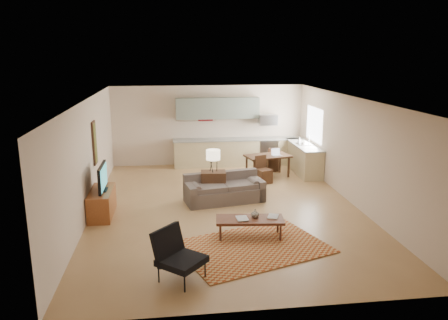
{
  "coord_description": "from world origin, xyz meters",
  "views": [
    {
      "loc": [
        -1.34,
        -10.21,
        3.76
      ],
      "look_at": [
        0.0,
        0.3,
        1.15
      ],
      "focal_mm": 35.0,
      "sensor_mm": 36.0,
      "label": 1
    }
  ],
  "objects": [
    {
      "name": "window_right",
      "position": [
        3.23,
        3.0,
        1.55
      ],
      "size": [
        0.02,
        1.4,
        1.05
      ],
      "primitive_type": "cube",
      "color": "white",
      "rests_on": "room"
    },
    {
      "name": "kitchen_range",
      "position": [
        2.0,
        4.18,
        0.45
      ],
      "size": [
        0.62,
        0.62,
        0.9
      ],
      "primitive_type": "cube",
      "color": "#A5A8AD",
      "rests_on": "ground"
    },
    {
      "name": "upper_cabinets",
      "position": [
        0.3,
        4.33,
        1.95
      ],
      "size": [
        2.8,
        0.34,
        0.7
      ],
      "primitive_type": "cube",
      "color": "gray",
      "rests_on": "room"
    },
    {
      "name": "soap_bottle",
      "position": [
        2.83,
        3.19,
        1.02
      ],
      "size": [
        0.12,
        0.12,
        0.19
      ],
      "primitive_type": "imported",
      "rotation": [
        0.0,
        0.0,
        0.22
      ],
      "color": "beige",
      "rests_on": "kitchen_counter_right"
    },
    {
      "name": "book_a",
      "position": [
        -0.02,
        -1.89,
        0.43
      ],
      "size": [
        0.26,
        0.33,
        0.03
      ],
      "primitive_type": "imported",
      "rotation": [
        0.0,
        0.0,
        0.04
      ],
      "color": "maroon",
      "rests_on": "coffee_table"
    },
    {
      "name": "dining_table",
      "position": [
        1.66,
        2.62,
        0.34
      ],
      "size": [
        1.49,
        1.06,
        0.68
      ],
      "primitive_type": null,
      "rotation": [
        0.0,
        0.0,
        0.23
      ],
      "color": "#352013",
      "rests_on": "floor"
    },
    {
      "name": "wall_art_left",
      "position": [
        -3.21,
        0.9,
        1.55
      ],
      "size": [
        0.06,
        0.42,
        1.1
      ],
      "primitive_type": null,
      "color": "olive",
      "rests_on": "room"
    },
    {
      "name": "kitchen_counter_back",
      "position": [
        0.9,
        4.18,
        0.46
      ],
      "size": [
        4.26,
        0.64,
        0.92
      ],
      "primitive_type": null,
      "color": "tan",
      "rests_on": "ground"
    },
    {
      "name": "kitchen_microwave",
      "position": [
        2.0,
        4.2,
        1.55
      ],
      "size": [
        0.62,
        0.4,
        0.35
      ],
      "primitive_type": "cube",
      "color": "#A5A8AD",
      "rests_on": "room"
    },
    {
      "name": "dining_chair_near",
      "position": [
        1.4,
        1.96,
        0.41
      ],
      "size": [
        0.52,
        0.53,
        0.81
      ],
      "primitive_type": null,
      "rotation": [
        0.0,
        0.0,
        0.4
      ],
      "color": "#352013",
      "rests_on": "floor"
    },
    {
      "name": "table_lamp",
      "position": [
        -0.23,
        0.69,
        1.05
      ],
      "size": [
        0.36,
        0.36,
        0.6
      ],
      "primitive_type": null,
      "rotation": [
        0.0,
        0.0,
        -0.0
      ],
      "color": "beige",
      "rests_on": "console_table"
    },
    {
      "name": "vase",
      "position": [
        0.38,
        -1.82,
        0.51
      ],
      "size": [
        0.22,
        0.22,
        0.18
      ],
      "primitive_type": "imported",
      "rotation": [
        0.0,
        0.0,
        0.14
      ],
      "color": "black",
      "rests_on": "coffee_table"
    },
    {
      "name": "book_b",
      "position": [
        0.67,
        -1.79,
        0.43
      ],
      "size": [
        0.42,
        0.44,
        0.02
      ],
      "primitive_type": "imported",
      "rotation": [
        0.0,
        0.0,
        -0.39
      ],
      "color": "navy",
      "rests_on": "coffee_table"
    },
    {
      "name": "room",
      "position": [
        0.0,
        0.0,
        1.35
      ],
      "size": [
        9.0,
        9.0,
        9.0
      ],
      "color": "#9D7447",
      "rests_on": "ground"
    },
    {
      "name": "rug",
      "position": [
        0.24,
        -2.35,
        0.01
      ],
      "size": [
        3.28,
        2.75,
        0.02
      ],
      "primitive_type": "cube",
      "rotation": [
        0.0,
        0.0,
        0.34
      ],
      "color": "#943413",
      "rests_on": "floor"
    },
    {
      "name": "tv_credenza",
      "position": [
        -2.97,
        -0.15,
        0.31
      ],
      "size": [
        0.51,
        1.34,
        0.62
      ],
      "primitive_type": null,
      "color": "brown",
      "rests_on": "floor"
    },
    {
      "name": "armchair",
      "position": [
        -1.2,
        -3.46,
        0.45
      ],
      "size": [
        1.1,
        1.1,
        0.89
      ],
      "primitive_type": null,
      "rotation": [
        0.0,
        0.0,
        0.85
      ],
      "color": "black",
      "rests_on": "floor"
    },
    {
      "name": "kitchen_counter_right",
      "position": [
        2.93,
        3.0,
        0.46
      ],
      "size": [
        0.64,
        2.26,
        0.92
      ],
      "primitive_type": null,
      "color": "tan",
      "rests_on": "ground"
    },
    {
      "name": "sofa",
      "position": [
        0.03,
        0.45,
        0.36
      ],
      "size": [
        2.23,
        1.28,
        0.73
      ],
      "primitive_type": null,
      "rotation": [
        0.0,
        0.0,
        0.19
      ],
      "color": "brown",
      "rests_on": "floor"
    },
    {
      "name": "triptych",
      "position": [
        -0.1,
        4.47,
        1.75
      ],
      "size": [
        1.7,
        0.04,
        0.5
      ],
      "primitive_type": null,
      "color": "beige",
      "rests_on": "room"
    },
    {
      "name": "dining_chair_far",
      "position": [
        1.92,
        3.28,
        0.4
      ],
      "size": [
        0.47,
        0.48,
        0.81
      ],
      "primitive_type": null,
      "rotation": [
        0.0,
        0.0,
        3.37
      ],
      "color": "#352013",
      "rests_on": "floor"
    },
    {
      "name": "tv",
      "position": [
        -2.92,
        -0.15,
        0.92
      ],
      "size": [
        0.1,
        1.03,
        0.62
      ],
      "primitive_type": null,
      "color": "black",
      "rests_on": "tv_credenza"
    },
    {
      "name": "laptop",
      "position": [
        1.93,
        2.53,
        0.79
      ],
      "size": [
        0.34,
        0.29,
        0.22
      ],
      "primitive_type": null,
      "rotation": [
        0.0,
        0.0,
        0.29
      ],
      "color": "#A5A8AD",
      "rests_on": "dining_table"
    },
    {
      "name": "console_table",
      "position": [
        -0.23,
        0.69,
        0.38
      ],
      "size": [
        0.67,
        0.48,
        0.75
      ],
      "primitive_type": null,
      "rotation": [
        0.0,
        0.0,
        -0.08
      ],
      "color": "#352013",
      "rests_on": "floor"
    },
    {
      "name": "coffee_table",
      "position": [
        0.27,
        -1.86,
        0.21
      ],
      "size": [
        1.46,
        0.71,
        0.42
      ],
      "primitive_type": null,
      "rotation": [
        0.0,
        0.0,
        -0.11
      ],
      "color": "#4A2517",
      "rests_on": "floor"
    }
  ]
}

